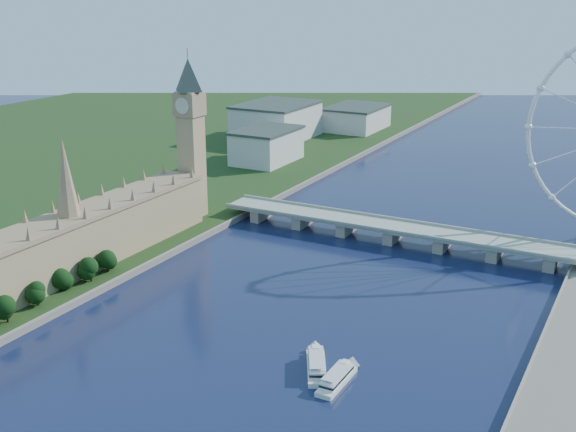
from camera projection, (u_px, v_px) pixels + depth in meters
The scene contains 6 objects.
parliament_range at pixel (72, 243), 371.26m from camera, with size 24.00×200.00×70.00m.
big_ben at pixel (190, 118), 447.48m from camera, with size 20.02×20.02×110.00m.
westminster_bridge at pixel (393, 230), 427.16m from camera, with size 220.00×22.00×9.50m.
city_skyline at pixel (540, 140), 625.36m from camera, with size 505.00×280.00×32.00m.
tour_boat_near at pixel (316, 371), 284.30m from camera, with size 7.65×29.92×6.61m, color silver, non-canonical shape.
tour_boat_far at pixel (337, 384), 275.04m from camera, with size 7.07×27.77×6.12m, color silver, non-canonical shape.
Camera 1 is at (134.14, -86.46, 144.83)m, focal length 45.00 mm.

